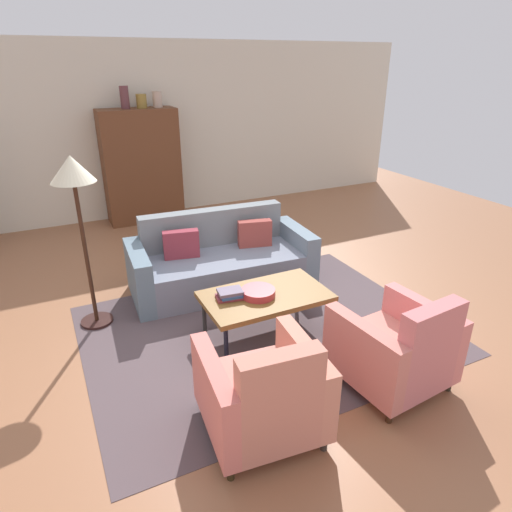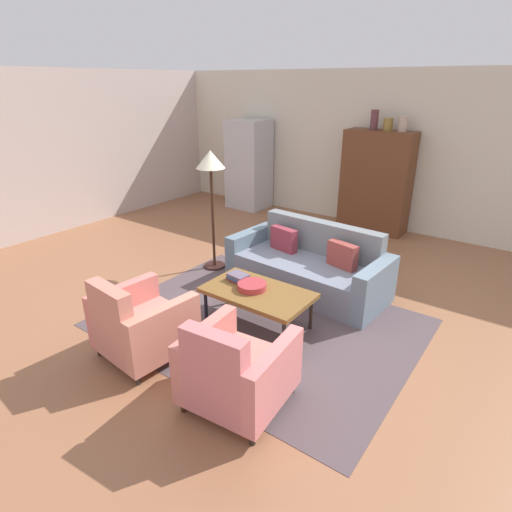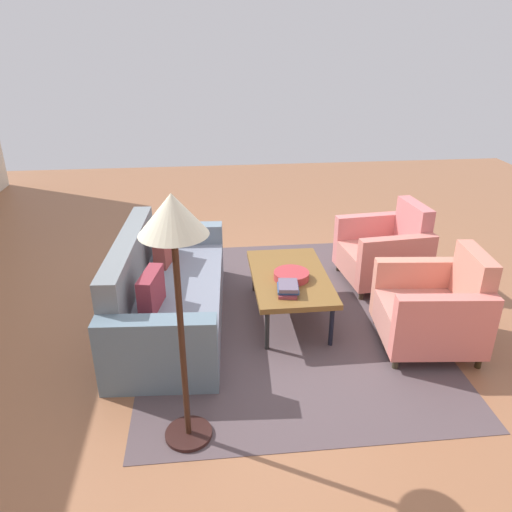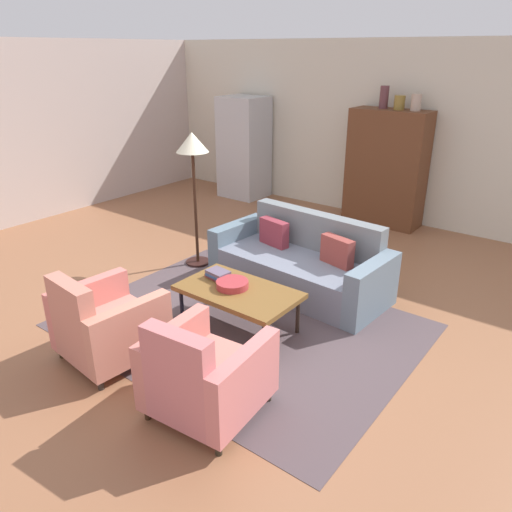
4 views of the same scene
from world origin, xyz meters
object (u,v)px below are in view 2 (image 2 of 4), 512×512
(cabinet, at_px, (376,182))
(refrigerator, at_px, (249,165))
(vase_tall, at_px, (374,120))
(floor_lamp, at_px, (211,171))
(vase_small, at_px, (403,124))
(vase_round, at_px, (388,124))
(book_stack, at_px, (238,277))
(coffee_table, at_px, (258,294))
(armchair_right, at_px, (234,373))
(couch, at_px, (310,267))
(fruit_bowl, at_px, (252,286))
(armchair_left, at_px, (139,327))

(cabinet, xyz_separation_m, refrigerator, (-2.79, -0.10, 0.03))
(vase_tall, height_order, floor_lamp, vase_tall)
(vase_tall, relative_size, vase_small, 1.37)
(vase_round, relative_size, refrigerator, 0.11)
(book_stack, bearing_deg, vase_small, 83.39)
(coffee_table, distance_m, armchair_right, 1.32)
(couch, xyz_separation_m, vase_tall, (-0.39, 2.78, 1.68))
(floor_lamp, bearing_deg, cabinet, 67.73)
(coffee_table, xyz_separation_m, fruit_bowl, (-0.08, 0.00, 0.07))
(couch, height_order, coffee_table, couch)
(vase_small, bearing_deg, armchair_left, -98.04)
(refrigerator, bearing_deg, couch, -41.48)
(armchair_right, xyz_separation_m, vase_round, (-0.74, 5.13, 1.56))
(armchair_right, relative_size, floor_lamp, 0.51)
(fruit_bowl, distance_m, refrigerator, 4.88)
(couch, distance_m, armchair_right, 2.43)
(fruit_bowl, xyz_separation_m, refrigerator, (-2.95, 3.87, 0.45))
(coffee_table, relative_size, vase_tall, 3.62)
(armchair_left, relative_size, armchair_right, 1.00)
(armchair_right, height_order, cabinet, cabinet)
(coffee_table, xyz_separation_m, vase_round, (-0.13, 3.96, 1.50))
(armchair_right, bearing_deg, couch, 99.13)
(couch, distance_m, fruit_bowl, 1.20)
(couch, distance_m, vase_small, 3.22)
(armchair_right, bearing_deg, refrigerator, 120.63)
(couch, bearing_deg, floor_lamp, 13.11)
(fruit_bowl, distance_m, vase_round, 4.22)
(couch, distance_m, cabinet, 2.86)
(armchair_left, height_order, vase_tall, vase_tall)
(fruit_bowl, bearing_deg, vase_round, 90.79)
(coffee_table, distance_m, armchair_left, 1.32)
(fruit_bowl, height_order, floor_lamp, floor_lamp)
(coffee_table, xyz_separation_m, vase_small, (0.12, 3.96, 1.52))
(couch, relative_size, fruit_bowl, 6.61)
(vase_tall, relative_size, vase_round, 1.60)
(couch, distance_m, floor_lamp, 1.89)
(couch, bearing_deg, vase_round, -83.59)
(coffee_table, relative_size, floor_lamp, 0.70)
(couch, distance_m, book_stack, 1.18)
(coffee_table, height_order, vase_round, vase_round)
(floor_lamp, bearing_deg, vase_small, 62.26)
(cabinet, bearing_deg, vase_small, -0.77)
(cabinet, distance_m, floor_lamp, 3.32)
(couch, bearing_deg, cabinet, -81.55)
(couch, bearing_deg, refrigerator, -37.89)
(coffee_table, relative_size, cabinet, 0.67)
(armchair_left, height_order, armchair_right, same)
(floor_lamp, bearing_deg, fruit_bowl, -33.89)
(vase_small, bearing_deg, couch, -92.32)
(refrigerator, bearing_deg, floor_lamp, -62.08)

